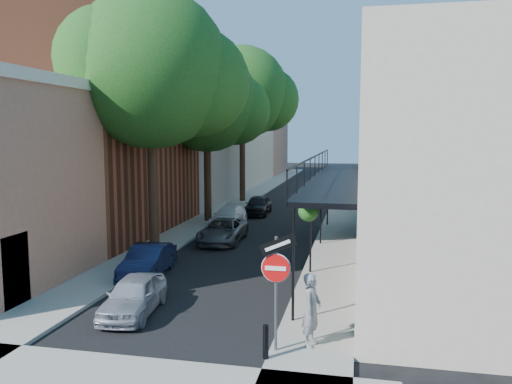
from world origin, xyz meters
The scene contains 18 objects.
ground centered at (0.00, 0.00, 0.00)m, with size 160.00×160.00×0.00m, color black.
road_surface centered at (0.00, 30.00, 0.01)m, with size 6.00×64.00×0.01m, color black.
sidewalk_left centered at (-4.00, 30.00, 0.06)m, with size 2.00×64.00×0.12m, color gray.
sidewalk_right centered at (4.00, 30.00, 0.06)m, with size 2.00×64.00×0.12m, color gray.
sidewalk_cross centered at (0.00, -1.00, 0.06)m, with size 12.00×2.00×0.12m, color gray.
buildings_left centered at (-9.30, 28.76, 4.94)m, with size 10.10×59.10×12.00m.
buildings_right centered at (8.99, 29.49, 4.42)m, with size 9.80×55.00×10.00m.
sign_post centered at (3.16, 0.97, 2.04)m, with size 0.89×0.17×2.99m.
bollard centered at (3.00, 0.50, 0.52)m, with size 0.14×0.14×0.80m, color black.
oak_near centered at (-3.37, 10.26, 7.88)m, with size 7.48×6.80×11.42m.
oak_mid centered at (-3.42, 18.23, 7.06)m, with size 6.60×6.00×10.20m.
oak_far centered at (-3.35, 27.27, 8.26)m, with size 7.70×7.00×11.90m.
parked_car_a centered at (-1.40, 2.86, 0.56)m, with size 1.33×3.30×1.12m, color #969AA6.
parked_car_b centered at (-2.60, 6.58, 0.58)m, with size 1.23×3.54×1.17m, color #111836.
parked_car_c centered at (-1.44, 12.81, 0.57)m, with size 1.88×4.08×1.13m, color #4C4E53.
parked_car_d centered at (-2.27, 17.07, 0.56)m, with size 1.56×3.83×1.11m, color white.
parked_car_e centered at (-1.43, 21.39, 0.63)m, with size 1.48×3.68×1.25m, color black.
pedestrian centered at (3.96, 1.46, 1.02)m, with size 0.66×0.43×1.81m, color slate.
Camera 1 is at (5.02, -10.32, 5.29)m, focal length 35.00 mm.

